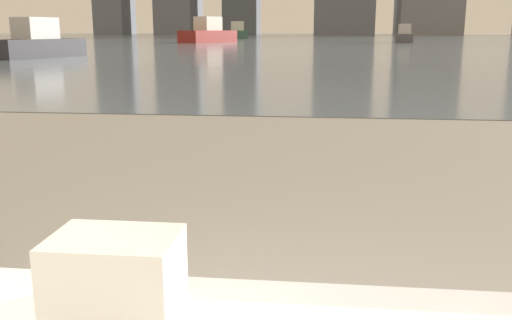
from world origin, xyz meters
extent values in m
cube|color=silver|center=(-0.16, 0.85, 0.54)|extent=(0.26, 0.19, 0.04)
cube|color=silver|center=(-0.16, 0.85, 0.58)|extent=(0.26, 0.19, 0.04)
cube|color=silver|center=(-0.16, 0.85, 0.62)|extent=(0.26, 0.19, 0.04)
cube|color=silver|center=(-0.16, 0.85, 0.66)|extent=(0.26, 0.19, 0.04)
cube|color=slate|center=(0.00, 62.00, 0.01)|extent=(180.00, 110.00, 0.01)
cube|color=#2D2D33|center=(-10.79, 21.34, 0.37)|extent=(2.59, 4.33, 0.72)
cube|color=silver|center=(-10.79, 21.34, 1.14)|extent=(1.44, 1.78, 0.82)
cube|color=#335647|center=(-9.74, 68.52, 0.48)|extent=(3.11, 5.62, 0.93)
cube|color=silver|center=(-9.74, 68.52, 1.48)|extent=(1.79, 2.27, 1.07)
cube|color=maroon|center=(-9.13, 47.54, 0.50)|extent=(4.27, 5.86, 0.98)
cube|color=silver|center=(-9.13, 47.54, 1.55)|extent=(2.20, 2.51, 1.12)
cube|color=#4C4C51|center=(7.11, 49.44, 0.37)|extent=(1.94, 4.23, 0.71)
cube|color=silver|center=(7.11, 49.44, 1.13)|extent=(1.22, 1.65, 0.82)
camera|label=1|loc=(0.26, -0.22, 1.10)|focal=40.00mm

